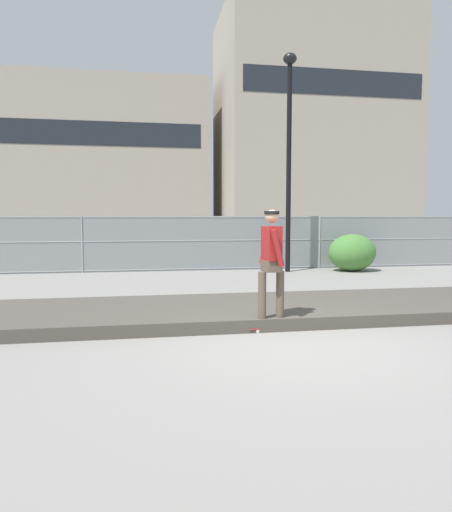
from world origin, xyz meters
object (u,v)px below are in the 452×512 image
at_px(skater, 271,260).
at_px(street_lamp, 289,138).
at_px(skateboard, 271,327).
at_px(parked_car_mid, 228,240).
at_px(parked_car_near, 84,242).
at_px(shrub_left, 352,253).
at_px(parked_car_far, 377,239).

bearing_deg(skater, street_lamp, 70.67).
bearing_deg(skateboard, parked_car_mid, 82.83).
xyz_separation_m(skater, street_lamp, (2.72, 7.76, 3.23)).
xyz_separation_m(parked_car_near, shrub_left, (9.23, -4.66, -0.22)).
xyz_separation_m(skateboard, parked_car_far, (8.14, 11.94, 0.78)).
distance_m(street_lamp, parked_car_near, 9.05).
relative_size(skater, street_lamp, 0.26).
bearing_deg(skater, skateboard, 97.13).
distance_m(street_lamp, shrub_left, 4.35).
relative_size(skateboard, skater, 0.44).
bearing_deg(skateboard, skater, -82.87).
height_order(street_lamp, parked_car_mid, street_lamp).
distance_m(street_lamp, parked_car_far, 7.70).
bearing_deg(skateboard, street_lamp, 70.67).
relative_size(skater, shrub_left, 1.16).
xyz_separation_m(street_lamp, shrub_left, (2.18, -0.22, -3.76)).
bearing_deg(parked_car_near, skater, -70.45).
relative_size(skateboard, shrub_left, 0.51).
bearing_deg(parked_car_mid, shrub_left, -55.64).
bearing_deg(parked_car_far, skater, -124.28).
height_order(parked_car_mid, shrub_left, parked_car_mid).
bearing_deg(skateboard, parked_car_near, 109.55).
distance_m(skater, parked_car_mid, 12.52).
bearing_deg(street_lamp, parked_car_mid, 103.99).
height_order(skater, parked_car_near, skater).
relative_size(skater, parked_car_mid, 0.42).
distance_m(parked_car_near, parked_car_far, 12.47).
xyz_separation_m(parked_car_mid, parked_car_far, (6.57, -0.48, 0.00)).
height_order(parked_car_near, parked_car_far, same).
distance_m(parked_car_mid, shrub_left, 5.92).
xyz_separation_m(parked_car_mid, shrub_left, (3.34, -4.88, -0.22)).
distance_m(skateboard, parked_car_near, 12.96).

